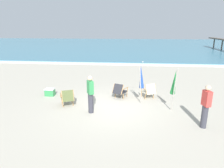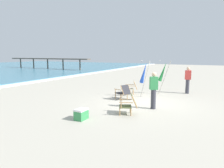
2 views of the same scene
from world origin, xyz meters
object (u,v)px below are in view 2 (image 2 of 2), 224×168
(beach_chair_far_center, at_px, (132,87))
(cooler_box, at_px, (81,114))
(umbrella_furled_green, at_px, (163,72))
(person_by_waterline, at_px, (154,90))
(beach_chair_front_left, at_px, (123,91))
(beach_chair_mid_center, at_px, (129,104))
(person_near_chairs, at_px, (188,80))
(umbrella_furled_blue, at_px, (144,73))

(beach_chair_far_center, xyz_separation_m, cooler_box, (-5.26, -0.09, -0.23))
(beach_chair_far_center, height_order, umbrella_furled_green, umbrella_furled_green)
(umbrella_furled_green, height_order, person_by_waterline, umbrella_furled_green)
(beach_chair_front_left, xyz_separation_m, person_by_waterline, (-1.11, -1.93, 0.42))
(beach_chair_mid_center, relative_size, beach_chair_front_left, 0.97)
(beach_chair_front_left, relative_size, person_near_chairs, 0.56)
(beach_chair_far_center, relative_size, cooler_box, 1.77)
(beach_chair_far_center, bearing_deg, beach_chair_mid_center, -159.93)
(beach_chair_mid_center, distance_m, person_by_waterline, 1.44)
(umbrella_furled_blue, bearing_deg, beach_chair_front_left, 143.26)
(beach_chair_front_left, xyz_separation_m, umbrella_furled_blue, (1.04, -0.77, 0.92))
(beach_chair_front_left, xyz_separation_m, cooler_box, (-3.76, 0.01, -0.22))
(umbrella_furled_green, bearing_deg, person_by_waterline, -173.06)
(beach_chair_front_left, relative_size, person_by_waterline, 0.56)
(umbrella_furled_blue, bearing_deg, umbrella_furled_green, -28.62)
(person_near_chairs, xyz_separation_m, cooler_box, (-7.03, 2.82, -0.64))
(beach_chair_front_left, xyz_separation_m, beach_chair_far_center, (1.50, 0.10, 0.01))
(person_by_waterline, bearing_deg, umbrella_furled_blue, 28.38)
(beach_chair_front_left, bearing_deg, umbrella_furled_blue, -36.74)
(beach_chair_front_left, height_order, beach_chair_far_center, beach_chair_far_center)
(beach_chair_mid_center, distance_m, beach_chair_front_left, 2.68)
(person_near_chairs, bearing_deg, beach_chair_front_left, 139.34)
(beach_chair_mid_center, xyz_separation_m, cooler_box, (-1.41, 1.31, -0.23))
(beach_chair_mid_center, bearing_deg, umbrella_furled_green, -2.44)
(umbrella_furled_blue, bearing_deg, cooler_box, 170.76)
(person_near_chairs, distance_m, person_by_waterline, 4.47)
(person_near_chairs, relative_size, person_by_waterline, 1.00)
(umbrella_furled_green, bearing_deg, beach_chair_front_left, 147.67)
(beach_chair_front_left, relative_size, umbrella_furled_green, 0.45)
(beach_chair_mid_center, height_order, beach_chair_front_left, beach_chair_mid_center)
(umbrella_furled_green, xyz_separation_m, person_near_chairs, (0.89, -1.31, -0.49))
(beach_chair_front_left, bearing_deg, person_near_chairs, -40.66)
(umbrella_furled_blue, relative_size, person_near_chairs, 1.26)
(beach_chair_mid_center, distance_m, person_near_chairs, 5.83)
(umbrella_furled_green, distance_m, cooler_box, 6.42)
(beach_chair_mid_center, xyz_separation_m, umbrella_furled_green, (4.73, -0.20, 0.90))
(beach_chair_far_center, xyz_separation_m, umbrella_furled_green, (0.88, -1.61, 0.90))
(beach_chair_mid_center, bearing_deg, cooler_box, 137.12)
(beach_chair_mid_center, xyz_separation_m, person_near_chairs, (5.62, -1.51, 0.41))
(umbrella_furled_blue, height_order, person_near_chairs, umbrella_furled_blue)
(person_by_waterline, bearing_deg, beach_chair_mid_center, 153.05)
(beach_chair_mid_center, distance_m, beach_chair_far_center, 4.09)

